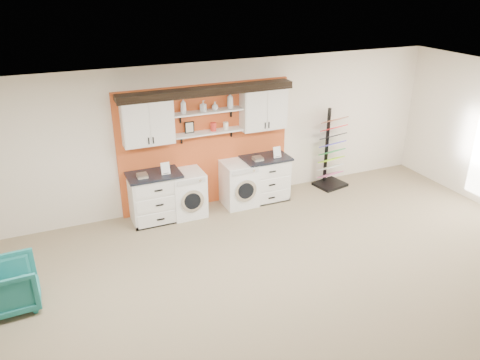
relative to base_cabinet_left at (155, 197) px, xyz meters
name	(u,v)px	position (x,y,z in m)	size (l,w,h in m)	color
floor	(309,325)	(1.13, -3.64, -0.47)	(10.00, 10.00, 0.00)	#8A795C
ceiling	(324,121)	(1.13, -3.64, 2.33)	(10.00, 10.00, 0.00)	white
wall_back	(205,136)	(1.13, 0.36, 0.93)	(10.00, 10.00, 0.00)	#EFE2CE
accent_panel	(206,146)	(1.13, 0.32, 0.73)	(3.40, 0.07, 2.40)	#C65021
upper_cabinet_left	(147,121)	(0.00, 0.15, 1.41)	(0.90, 0.35, 0.84)	white
upper_cabinet_right	(263,108)	(2.26, 0.15, 1.41)	(0.90, 0.35, 0.84)	white
shelf_lower	(208,132)	(1.13, 0.16, 1.06)	(1.32, 0.28, 0.03)	white
shelf_upper	(208,111)	(1.13, 0.16, 1.46)	(1.32, 0.28, 0.03)	white
crown_molding	(207,90)	(1.13, 0.17, 1.86)	(3.30, 0.41, 0.13)	black
picture_frame	(189,127)	(0.78, 0.21, 1.18)	(0.18, 0.02, 0.22)	black
canister_red	(213,127)	(1.23, 0.16, 1.15)	(0.11, 0.11, 0.16)	red
canister_cream	(226,126)	(1.48, 0.16, 1.14)	(0.10, 0.10, 0.14)	silver
base_cabinet_left	(155,197)	(0.00, 0.00, 0.00)	(0.96, 0.66, 0.94)	white
base_cabinet_right	(265,178)	(2.26, 0.00, -0.01)	(0.94, 0.66, 0.92)	white
washer	(187,193)	(0.61, 0.00, -0.03)	(0.63, 0.71, 0.87)	white
dryer	(239,183)	(1.68, 0.00, -0.02)	(0.64, 0.71, 0.89)	white
sample_rack	(331,162)	(3.85, 0.04, 0.07)	(0.71, 0.63, 1.70)	black
armchair	(9,286)	(-2.46, -1.67, -0.13)	(0.73, 0.75, 0.69)	#1C7675
soap_bottle_a	(183,106)	(0.67, 0.16, 1.61)	(0.11, 0.11, 0.28)	silver
soap_bottle_b	(203,106)	(1.04, 0.16, 1.57)	(0.09, 0.09, 0.20)	silver
soap_bottle_c	(215,106)	(1.27, 0.16, 1.55)	(0.12, 0.12, 0.15)	silver
soap_bottle_d	(230,100)	(1.57, 0.16, 1.63)	(0.12, 0.12, 0.31)	silver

